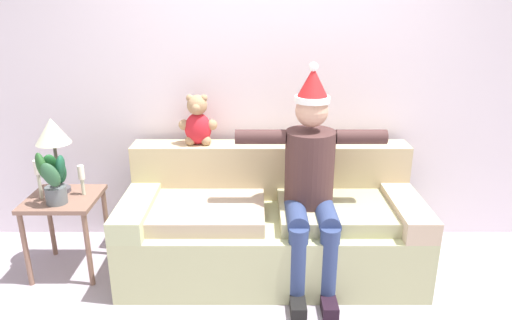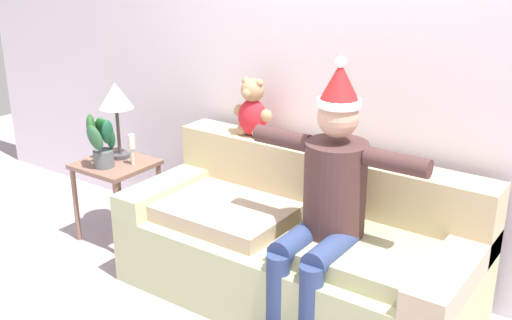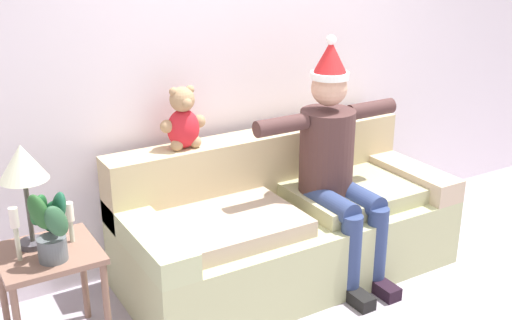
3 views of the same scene
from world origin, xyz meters
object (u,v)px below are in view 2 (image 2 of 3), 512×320
(candle_tall, at_px, (97,135))
(candle_short, at_px, (132,145))
(teddy_bear, at_px, (252,110))
(person_seated, at_px, (326,199))
(couch, at_px, (299,247))
(side_table, at_px, (116,176))
(table_lamp, at_px, (116,99))
(potted_plant, at_px, (102,140))

(candle_tall, xyz_separation_m, candle_short, (0.27, 0.06, -0.04))
(teddy_bear, distance_m, candle_short, 0.91)
(candle_tall, bearing_deg, person_seated, -2.28)
(couch, relative_size, teddy_bear, 5.49)
(teddy_bear, bearing_deg, side_table, -158.93)
(couch, relative_size, table_lamp, 3.84)
(couch, relative_size, candle_short, 9.56)
(table_lamp, height_order, candle_short, table_lamp)
(table_lamp, height_order, potted_plant, table_lamp)
(side_table, xyz_separation_m, potted_plant, (0.01, -0.11, 0.29))
(potted_plant, bearing_deg, table_lamp, 105.47)
(person_seated, bearing_deg, side_table, 176.88)
(side_table, height_order, potted_plant, potted_plant)
(person_seated, relative_size, teddy_bear, 3.98)
(person_seated, relative_size, candle_tall, 5.44)
(person_seated, height_order, table_lamp, person_seated)
(person_seated, height_order, side_table, person_seated)
(person_seated, height_order, teddy_bear, person_seated)
(table_lamp, height_order, candle_tall, table_lamp)
(candle_short, bearing_deg, candle_tall, -167.63)
(teddy_bear, bearing_deg, candle_short, -158.14)
(couch, distance_m, table_lamp, 1.66)
(person_seated, xyz_separation_m, table_lamp, (-1.78, 0.19, 0.24))
(side_table, bearing_deg, candle_short, 16.31)
(side_table, relative_size, candle_tall, 2.08)
(potted_plant, bearing_deg, candle_short, 48.63)
(couch, height_order, teddy_bear, teddy_bear)
(side_table, bearing_deg, teddy_bear, 21.07)
(person_seated, height_order, candle_tall, person_seated)
(person_seated, distance_m, teddy_bear, 0.96)
(table_lamp, xyz_separation_m, potted_plant, (0.06, -0.20, -0.24))
(candle_tall, bearing_deg, potted_plant, -30.67)
(couch, bearing_deg, potted_plant, -173.00)
(teddy_bear, relative_size, candle_tall, 1.37)
(candle_tall, bearing_deg, couch, 3.34)
(teddy_bear, distance_m, table_lamp, 1.01)
(teddy_bear, height_order, candle_tall, teddy_bear)
(side_table, relative_size, potted_plant, 1.50)
(person_seated, bearing_deg, candle_tall, 177.72)
(couch, distance_m, side_table, 1.48)
(side_table, height_order, candle_tall, candle_tall)
(side_table, bearing_deg, candle_tall, -171.68)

